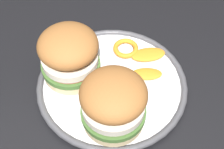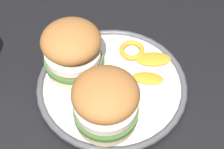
# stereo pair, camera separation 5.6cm
# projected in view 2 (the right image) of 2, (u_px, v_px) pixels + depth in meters

# --- Properties ---
(dining_table) EXTENTS (1.30, 0.98, 0.78)m
(dining_table) POSITION_uv_depth(u_px,v_px,m) (118.00, 138.00, 0.67)
(dining_table) COLOR black
(dining_table) RESTS_ON ground
(dinner_plate) EXTENTS (0.28, 0.28, 0.02)m
(dinner_plate) POSITION_uv_depth(u_px,v_px,m) (112.00, 85.00, 0.61)
(dinner_plate) COLOR white
(dinner_plate) RESTS_ON dining_table
(sandwich_half_left) EXTENTS (0.15, 0.15, 0.10)m
(sandwich_half_left) POSITION_uv_depth(u_px,v_px,m) (106.00, 102.00, 0.52)
(sandwich_half_left) COLOR beige
(sandwich_half_left) RESTS_ON dinner_plate
(sandwich_half_right) EXTENTS (0.15, 0.15, 0.10)m
(sandwich_half_right) POSITION_uv_depth(u_px,v_px,m) (72.00, 50.00, 0.59)
(sandwich_half_right) COLOR beige
(sandwich_half_right) RESTS_ON dinner_plate
(orange_peel_curled) EXTENTS (0.05, 0.05, 0.01)m
(orange_peel_curled) POSITION_uv_depth(u_px,v_px,m) (132.00, 50.00, 0.65)
(orange_peel_curled) COLOR orange
(orange_peel_curled) RESTS_ON dinner_plate
(orange_peel_strip_long) EXTENTS (0.06, 0.03, 0.01)m
(orange_peel_strip_long) POSITION_uv_depth(u_px,v_px,m) (148.00, 78.00, 0.61)
(orange_peel_strip_long) COLOR orange
(orange_peel_strip_long) RESTS_ON dinner_plate
(orange_peel_strip_short) EXTENTS (0.07, 0.05, 0.01)m
(orange_peel_strip_short) POSITION_uv_depth(u_px,v_px,m) (153.00, 59.00, 0.63)
(orange_peel_strip_short) COLOR orange
(orange_peel_strip_short) RESTS_ON dinner_plate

